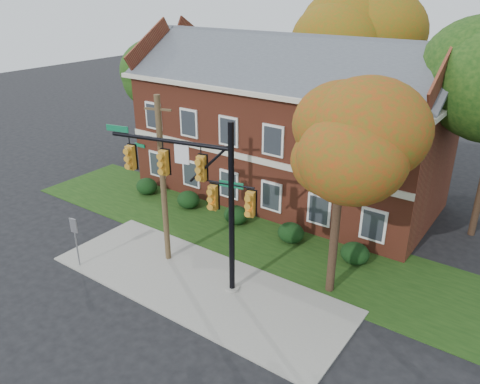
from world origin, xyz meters
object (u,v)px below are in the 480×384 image
Objects in this scene: tree_near_right at (347,147)px; sign_post at (75,234)px; apartment_building at (287,117)px; tree_far_rear at (365,40)px; utility_pole at (163,182)px; traffic_signal at (201,187)px; hedge_left at (188,200)px; hedge_far_left at (147,186)px; hedge_center at (236,215)px; hedge_far_right at (355,253)px; hedge_right at (291,233)px; tree_left_rear at (155,74)px.

sign_post is at bearing -155.04° from tree_near_right.
apartment_building is 8.84m from tree_far_rear.
traffic_signal is at bearing -30.95° from utility_pole.
hedge_left is 0.12× the size of tree_far_rear.
hedge_far_left is 8.66m from sign_post.
hedge_center and hedge_far_right have the same top height.
hedge_far_left is at bearing 102.58° from sign_post.
sign_post is at bearing -114.10° from hedge_center.
hedge_far_left and hedge_right have the same top height.
hedge_right is at bearing 0.00° from hedge_far_left.
tree_far_rear reaches higher than utility_pole.
hedge_center is at bearing 180.00° from hedge_far_right.
sign_post is at bearing -103.03° from tree_far_rear.
tree_left_rear is at bearing 146.41° from hedge_left.
apartment_building reaches higher than utility_pole.
utility_pole is (6.50, -4.93, 3.55)m from hedge_far_left.
hedge_left is 9.69m from tree_left_rear.
tree_near_right is (14.22, -2.83, 6.14)m from hedge_far_left.
hedge_center is 9.90m from tree_near_right.
hedge_left is 0.18× the size of traffic_signal.
traffic_signal is (0.88, -18.59, -4.14)m from tree_far_rear.
hedge_right is 0.16× the size of tree_near_right.
tree_left_rear reaches higher than hedge_far_left.
utility_pole is at bearing -164.84° from tree_near_right.
sign_post is at bearing -104.98° from apartment_building.
tree_far_rear reaches higher than sign_post.
hedge_right is 0.17× the size of utility_pole.
hedge_right is at bearing 64.21° from traffic_signal.
tree_near_right is 0.74× the size of tree_far_rear.
hedge_center is 12.23m from tree_left_rear.
hedge_far_right is at bearing 94.52° from tree_near_right.
tree_left_rear reaches higher than hedge_left.
hedge_left is at bearing 102.27° from utility_pole.
tree_left_rear is (-16.95, 6.97, 0.01)m from tree_near_right.
sign_post reaches higher than hedge_far_right.
traffic_signal is (-4.78, -5.50, 4.18)m from hedge_far_right.
hedge_left is at bearing 180.00° from hedge_center.
hedge_left and hedge_far_right have the same top height.
traffic_signal is (2.22, -5.50, 4.18)m from hedge_center.
hedge_left is 1.00× the size of hedge_center.
tree_near_right is (7.22, -8.09, 1.68)m from apartment_building.
tree_far_rear is (1.34, 13.09, 8.32)m from hedge_center.
hedge_far_right is (7.00, 0.00, 0.00)m from hedge_center.
apartment_building is 13.43× the size of hedge_center.
hedge_left is at bearing -123.67° from apartment_building.
sign_post is (-3.00, -2.90, -2.36)m from utility_pole.
hedge_center is 0.55× the size of sign_post.
tree_near_right is at bearing -14.81° from hedge_left.
hedge_far_left is at bearing 180.00° from hedge_center.
hedge_far_right is 16.51m from tree_far_rear.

